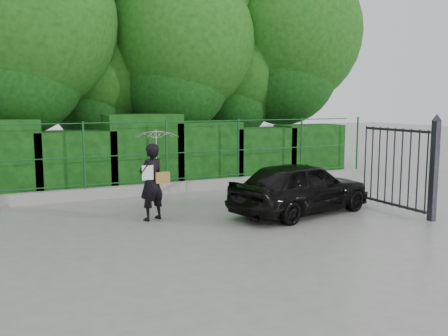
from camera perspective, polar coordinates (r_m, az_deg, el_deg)
name	(u,v)px	position (r m, az deg, el deg)	size (l,w,h in m)	color
ground	(221,231)	(10.25, -0.40, -7.21)	(80.00, 80.00, 0.00)	gray
kerb	(154,189)	(14.33, -8.05, -2.39)	(14.00, 0.25, 0.30)	#9E9E99
fence	(160,152)	(14.25, -7.28, 1.83)	(14.13, 0.06, 1.80)	#134A20
hedge	(139,157)	(15.13, -9.65, 1.28)	(14.20, 1.20, 2.24)	black
trees	(155,42)	(17.66, -7.94, 14.05)	(17.10, 6.15, 8.08)	black
gate	(417,165)	(12.15, 21.21, 0.31)	(0.22, 2.33, 2.36)	#222228
woman	(155,160)	(11.12, -7.89, 0.86)	(1.00, 0.99, 2.02)	black
car	(301,187)	(11.83, 8.79, -2.18)	(1.48, 3.68, 1.25)	black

